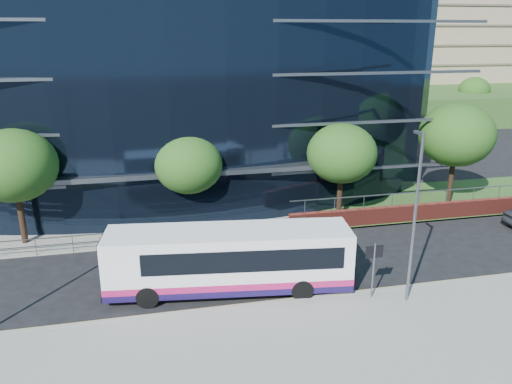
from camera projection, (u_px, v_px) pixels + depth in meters
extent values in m
plane|color=black|center=(271.00, 294.00, 24.33)|extent=(200.00, 200.00, 0.00)
cube|color=gray|center=(302.00, 354.00, 19.66)|extent=(80.00, 8.00, 0.15)
cube|color=gray|center=(276.00, 303.00, 23.38)|extent=(80.00, 0.25, 0.16)
cube|color=gold|center=(275.00, 302.00, 23.58)|extent=(80.00, 0.08, 0.01)
cube|color=gold|center=(275.00, 300.00, 23.72)|extent=(80.00, 0.08, 0.01)
cube|color=gray|center=(144.00, 222.00, 33.30)|extent=(50.00, 8.00, 0.10)
cube|color=black|center=(160.00, 82.00, 43.34)|extent=(38.00, 16.00, 16.00)
cube|color=#595E66|center=(173.00, 174.00, 31.19)|extent=(22.00, 1.20, 0.30)
cube|color=slate|center=(108.00, 233.00, 28.87)|extent=(24.00, 0.05, 0.05)
cube|color=slate|center=(109.00, 240.00, 29.01)|extent=(24.00, 0.05, 0.05)
cylinder|color=slate|center=(109.00, 241.00, 29.03)|extent=(0.04, 0.04, 1.10)
cube|color=#2D511E|center=(377.00, 96.00, 82.28)|extent=(60.00, 42.00, 4.00)
cylinder|color=slate|center=(373.00, 271.00, 23.29)|extent=(0.08, 0.08, 2.80)
cube|color=black|center=(374.00, 252.00, 23.01)|extent=(0.85, 0.06, 0.60)
cylinder|color=black|center=(22.00, 218.00, 29.52)|extent=(0.36, 0.36, 3.30)
ellipsoid|color=#184714|center=(14.00, 165.00, 28.53)|extent=(4.95, 4.95, 4.21)
cylinder|color=black|center=(190.00, 207.00, 32.10)|extent=(0.36, 0.36, 2.86)
ellipsoid|color=#184714|center=(189.00, 165.00, 31.24)|extent=(4.29, 4.29, 3.65)
cylinder|color=black|center=(339.00, 197.00, 33.65)|extent=(0.36, 0.36, 3.08)
ellipsoid|color=#184714|center=(342.00, 153.00, 32.72)|extent=(4.62, 4.62, 3.93)
cylinder|color=black|center=(451.00, 181.00, 36.35)|extent=(0.36, 0.36, 3.52)
ellipsoid|color=#184714|center=(457.00, 135.00, 35.29)|extent=(5.28, 5.28, 4.49)
cylinder|color=black|center=(374.00, 115.00, 65.92)|extent=(0.36, 0.36, 3.08)
ellipsoid|color=#184714|center=(375.00, 92.00, 64.99)|extent=(4.62, 4.62, 3.93)
cylinder|color=black|center=(471.00, 110.00, 71.09)|extent=(0.36, 0.36, 2.86)
ellipsoid|color=#184714|center=(474.00, 90.00, 70.22)|extent=(4.29, 4.29, 3.65)
cylinder|color=slate|center=(414.00, 221.00, 22.23)|extent=(0.14, 0.14, 8.00)
cube|color=slate|center=(419.00, 133.00, 21.35)|extent=(0.15, 0.70, 0.12)
cube|color=white|center=(229.00, 258.00, 24.07)|extent=(11.93, 4.10, 2.82)
cube|color=#1A1043|center=(229.00, 281.00, 24.46)|extent=(11.96, 4.15, 0.32)
cube|color=#B91B5E|center=(229.00, 275.00, 24.36)|extent=(11.96, 4.15, 0.32)
cube|color=black|center=(242.00, 250.00, 24.01)|extent=(9.62, 3.85, 1.06)
cube|color=black|center=(105.00, 260.00, 23.52)|extent=(0.37, 2.28, 1.65)
cube|color=black|center=(102.00, 241.00, 23.22)|extent=(0.37, 2.17, 0.43)
cube|color=yellow|center=(103.00, 239.00, 23.47)|extent=(0.19, 1.16, 0.23)
cube|color=black|center=(107.00, 287.00, 23.97)|extent=(0.42, 2.54, 0.26)
cylinder|color=black|center=(148.00, 297.00, 22.98)|extent=(1.09, 0.45, 1.06)
cylinder|color=black|center=(302.00, 290.00, 23.61)|extent=(1.09, 0.45, 1.06)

